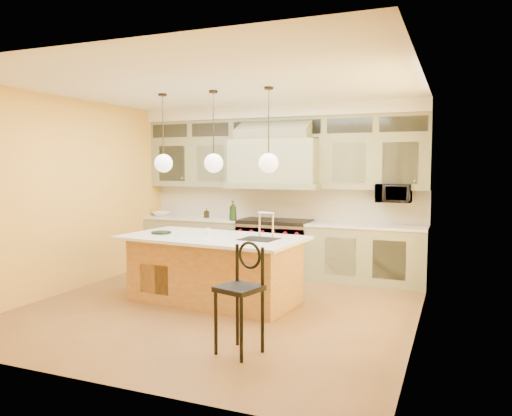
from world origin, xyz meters
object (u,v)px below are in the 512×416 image
at_px(counter_stool, 241,291).
at_px(microwave, 394,193).
at_px(range, 275,247).
at_px(kitchen_island, 215,268).

height_order(counter_stool, microwave, microwave).
relative_size(range, counter_stool, 1.07).
xyz_separation_m(kitchen_island, microwave, (2.15, 2.01, 0.98)).
bearing_deg(counter_stool, kitchen_island, 140.71).
height_order(range, microwave, microwave).
distance_m(kitchen_island, counter_stool, 1.96).
distance_m(range, counter_stool, 3.63).
relative_size(kitchen_island, microwave, 4.77).
bearing_deg(range, kitchen_island, -96.10).
distance_m(kitchen_island, microwave, 3.10).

